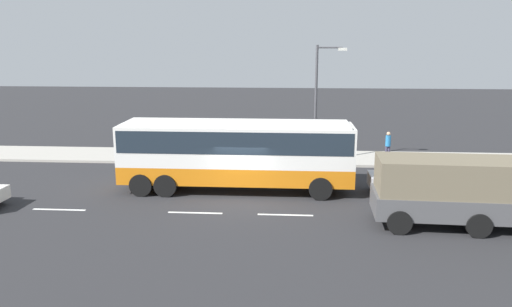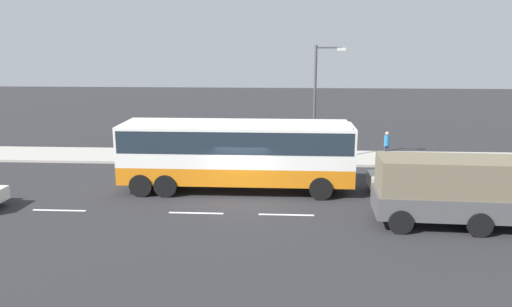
# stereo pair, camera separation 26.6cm
# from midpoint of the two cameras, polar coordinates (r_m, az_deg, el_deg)

# --- Properties ---
(ground_plane) EXTENTS (120.00, 120.00, 0.00)m
(ground_plane) POSITION_cam_midpoint_polar(r_m,az_deg,el_deg) (23.66, -1.43, -5.30)
(ground_plane) COLOR #28282B
(sidewalk_curb) EXTENTS (80.00, 4.00, 0.15)m
(sidewalk_curb) POSITION_cam_midpoint_polar(r_m,az_deg,el_deg) (31.99, 0.02, -0.41)
(sidewalk_curb) COLOR #A8A399
(sidewalk_curb) RESTS_ON ground_plane
(lane_centreline) EXTENTS (23.64, 0.16, 0.01)m
(lane_centreline) POSITION_cam_midpoint_polar(r_m,az_deg,el_deg) (23.93, -21.56, -5.99)
(lane_centreline) COLOR white
(lane_centreline) RESTS_ON ground_plane
(coach_bus) EXTENTS (11.43, 2.81, 3.48)m
(coach_bus) POSITION_cam_midpoint_polar(r_m,az_deg,el_deg) (24.55, -1.97, 0.56)
(coach_bus) COLOR orange
(coach_bus) RESTS_ON ground_plane
(cargo_truck) EXTENTS (8.18, 2.83, 2.79)m
(cargo_truck) POSITION_cam_midpoint_polar(r_m,az_deg,el_deg) (21.64, 24.13, -3.86)
(cargo_truck) COLOR #19592D
(cargo_truck) RESTS_ON ground_plane
(car_silver_hatch) EXTENTS (4.47, 1.96, 1.47)m
(car_silver_hatch) POSITION_cam_midpoint_polar(r_m,az_deg,el_deg) (25.42, 18.01, -2.82)
(car_silver_hatch) COLOR silver
(car_silver_hatch) RESTS_ON ground_plane
(pedestrian_near_curb) EXTENTS (0.32, 0.32, 1.76)m
(pedestrian_near_curb) POSITION_cam_midpoint_polar(r_m,az_deg,el_deg) (31.80, 15.12, 1.10)
(pedestrian_near_curb) COLOR #38334C
(pedestrian_near_curb) RESTS_ON sidewalk_curb
(street_lamp) EXTENTS (1.79, 0.24, 7.00)m
(street_lamp) POSITION_cam_midpoint_polar(r_m,az_deg,el_deg) (29.85, 7.49, 6.53)
(street_lamp) COLOR #47474C
(street_lamp) RESTS_ON sidewalk_curb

